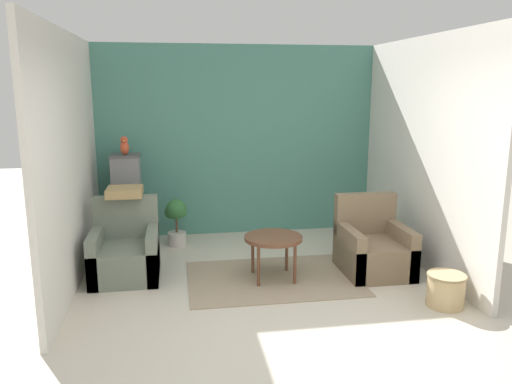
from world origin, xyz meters
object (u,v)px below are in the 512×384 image
Objects in this scene: coffee_table at (273,241)px; wicker_basket at (446,289)px; birdcage at (128,204)px; parrot at (125,146)px; armchair_left at (126,253)px; armchair_right at (373,249)px; potted_plant at (176,218)px.

wicker_basket is at bearing -32.14° from coffee_table.
birdcage is 5.08× the size of parrot.
armchair_right is at bearing -6.37° from armchair_left.
coffee_table is 1.79m from potted_plant.
armchair_right is at bearing -26.18° from birdcage.
armchair_right is 2.32× the size of wicker_basket.
coffee_table is at bearing -178.04° from armchair_right.
potted_plant is (0.64, -0.04, -0.21)m from birdcage.
wicker_basket is at bearing -36.91° from parrot.
potted_plant is 3.56m from wicker_basket.
armchair_left is 2.87m from armchair_right.
armchair_right is 1.08m from wicker_basket.
birdcage is 3.32× the size of wicker_basket.
armchair_right is 2.66m from potted_plant.
coffee_table is 0.52× the size of birdcage.
armchair_right reaches higher than potted_plant.
parrot is 0.38× the size of potted_plant.
coffee_table is 2.63× the size of parrot.
parrot is (-0.00, 0.00, 0.78)m from birdcage.
parrot is at bearing 175.96° from potted_plant.
parrot is at bearing 153.78° from armchair_right.
armchair_right is 0.70× the size of birdcage.
potted_plant is at bearing 126.82° from coffee_table.
potted_plant is (-1.07, 1.43, -0.07)m from coffee_table.
potted_plant reaches higher than coffee_table.
birdcage is 4.10m from wicker_basket.
potted_plant is at bearing 137.49° from wicker_basket.
coffee_table is at bearing -40.76° from birdcage.
armchair_left and armchair_right have the same top height.
birdcage is (-1.71, 1.47, 0.14)m from coffee_table.
parrot reaches higher than armchair_right.
birdcage is at bearing 92.77° from armchair_left.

